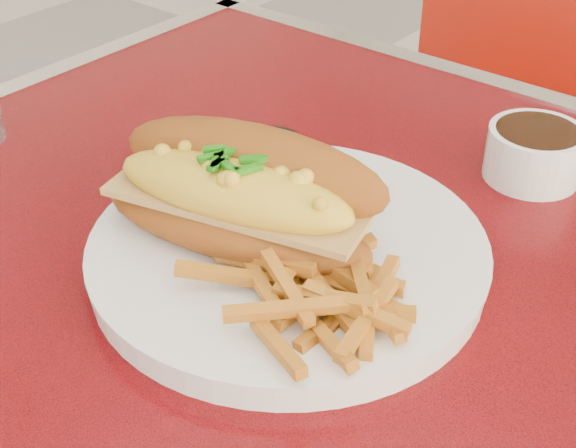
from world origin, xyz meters
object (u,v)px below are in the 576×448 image
Objects in this scene: dinner_plate at (288,253)px; gravy_ramekin at (534,152)px; sauce_cup_left at (271,154)px; mac_hoagie at (241,194)px; fork at (387,272)px.

gravy_ramekin reaches higher than dinner_plate.
gravy_ramekin is at bearing 35.96° from sauce_cup_left.
sauce_cup_left is (-0.11, 0.11, 0.00)m from dinner_plate.
dinner_plate is 0.15m from sauce_cup_left.
mac_hoagie is at bearing -150.91° from dinner_plate.
mac_hoagie is (-0.03, -0.02, 0.05)m from dinner_plate.
fork is 0.23m from gravy_ramekin.
dinner_plate is 1.70× the size of mac_hoagie.
sauce_cup_left is (-0.08, 0.12, -0.05)m from mac_hoagie.
gravy_ramekin is at bearing 9.53° from fork.
mac_hoagie is at bearing 119.34° from fork.
mac_hoagie is at bearing -114.57° from gravy_ramekin.
sauce_cup_left reaches higher than dinner_plate.
sauce_cup_left is at bearing -144.04° from gravy_ramekin.
gravy_ramekin is at bearing 51.37° from mac_hoagie.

